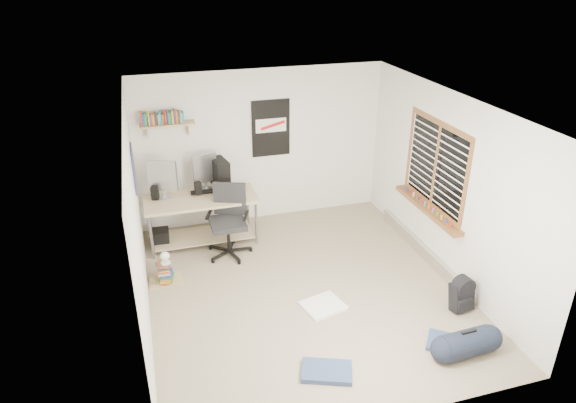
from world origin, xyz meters
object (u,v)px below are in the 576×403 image
object	(u,v)px
office_chair	(228,225)
duffel_bag	(467,344)
desk	(202,220)
book_stack	(165,272)
backpack	(462,296)

from	to	relation	value
office_chair	duffel_bag	bearing A→B (deg)	-32.18
desk	book_stack	xyz separation A→B (m)	(-0.65, -0.94, -0.21)
duffel_bag	backpack	bearing A→B (deg)	58.07
desk	duffel_bag	distance (m)	4.16
duffel_bag	book_stack	distance (m)	3.92
office_chair	duffel_bag	distance (m)	3.59
backpack	duffel_bag	xyz separation A→B (m)	(-0.40, -0.72, -0.06)
backpack	duffel_bag	world-z (taller)	duffel_bag
desk	office_chair	bearing A→B (deg)	-47.93
office_chair	duffel_bag	size ratio (longest dim) A/B	1.79
backpack	desk	bearing A→B (deg)	130.27
duffel_bag	book_stack	bearing A→B (deg)	139.32
office_chair	backpack	xyz separation A→B (m)	(2.54, -2.14, -0.29)
book_stack	desk	bearing A→B (deg)	55.49
duffel_bag	book_stack	size ratio (longest dim) A/B	1.44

